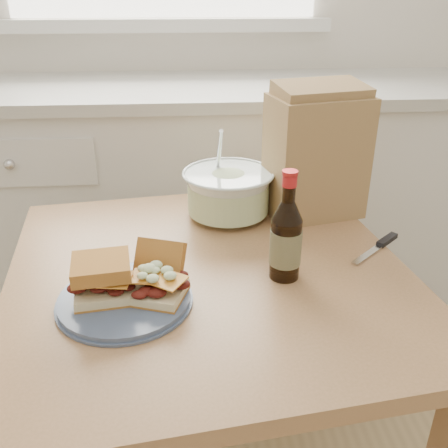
{
  "coord_description": "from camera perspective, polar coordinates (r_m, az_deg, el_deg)",
  "views": [
    {
      "loc": [
        0.09,
        -0.19,
        1.29
      ],
      "look_at": [
        0.16,
        0.81,
        0.8
      ],
      "focal_mm": 40.0,
      "sensor_mm": 36.0,
      "label": 1
    }
  ],
  "objects": [
    {
      "name": "knife",
      "position": [
        1.25,
        17.63,
        -2.14
      ],
      "size": [
        0.15,
        0.14,
        0.01
      ],
      "rotation": [
        0.0,
        0.0,
        0.73
      ],
      "color": "silver",
      "rests_on": "dining_table"
    },
    {
      "name": "beer_bottle",
      "position": [
        1.04,
        7.1,
        -1.7
      ],
      "size": [
        0.07,
        0.07,
        0.24
      ],
      "rotation": [
        0.0,
        0.0,
        0.2
      ],
      "color": "black",
      "rests_on": "dining_table"
    },
    {
      "name": "sandwich_right",
      "position": [
        0.99,
        -7.61,
        -6.06
      ],
      "size": [
        0.13,
        0.17,
        0.09
      ],
      "rotation": [
        0.0,
        0.0,
        -0.32
      ],
      "color": "beige",
      "rests_on": "plate"
    },
    {
      "name": "dining_table",
      "position": [
        1.16,
        -1.65,
        -9.57
      ],
      "size": [
        0.97,
        0.97,
        0.72
      ],
      "rotation": [
        0.0,
        0.0,
        0.14
      ],
      "color": "#B07E53",
      "rests_on": "ground"
    },
    {
      "name": "sandwich_left",
      "position": [
        0.99,
        -13.73,
        -6.03
      ],
      "size": [
        0.12,
        0.11,
        0.08
      ],
      "rotation": [
        0.0,
        0.0,
        0.14
      ],
      "color": "beige",
      "rests_on": "plate"
    },
    {
      "name": "plate",
      "position": [
        1.01,
        -11.28,
        -8.47
      ],
      "size": [
        0.26,
        0.26,
        0.02
      ],
      "primitive_type": "cylinder",
      "color": "#495977",
      "rests_on": "dining_table"
    },
    {
      "name": "paper_bag",
      "position": [
        1.32,
        10.45,
        7.55
      ],
      "size": [
        0.27,
        0.21,
        0.31
      ],
      "primitive_type": "cube",
      "rotation": [
        0.0,
        0.0,
        0.23
      ],
      "color": "tan",
      "rests_on": "dining_table"
    },
    {
      "name": "cabinet_run",
      "position": [
        2.06,
        -6.1,
        2.72
      ],
      "size": [
        2.5,
        0.64,
        0.94
      ],
      "color": "silver",
      "rests_on": "ground"
    },
    {
      "name": "coleslaw_bowl",
      "position": [
        1.31,
        0.48,
        3.41
      ],
      "size": [
        0.24,
        0.24,
        0.24
      ],
      "color": "white",
      "rests_on": "dining_table"
    }
  ]
}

